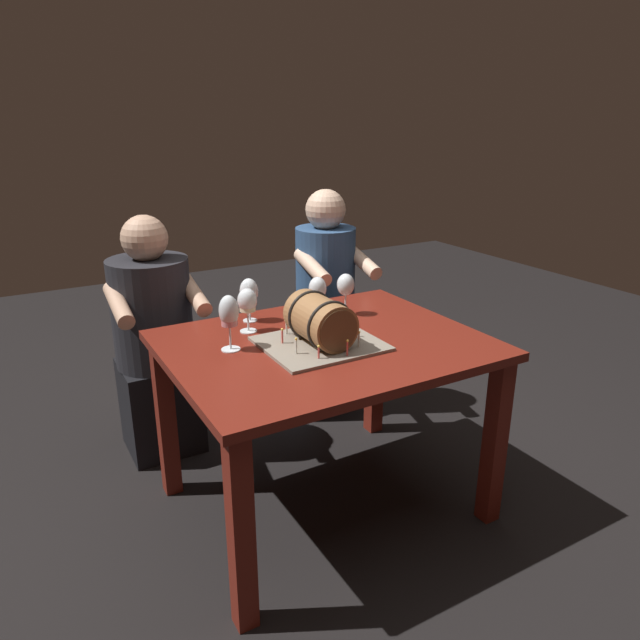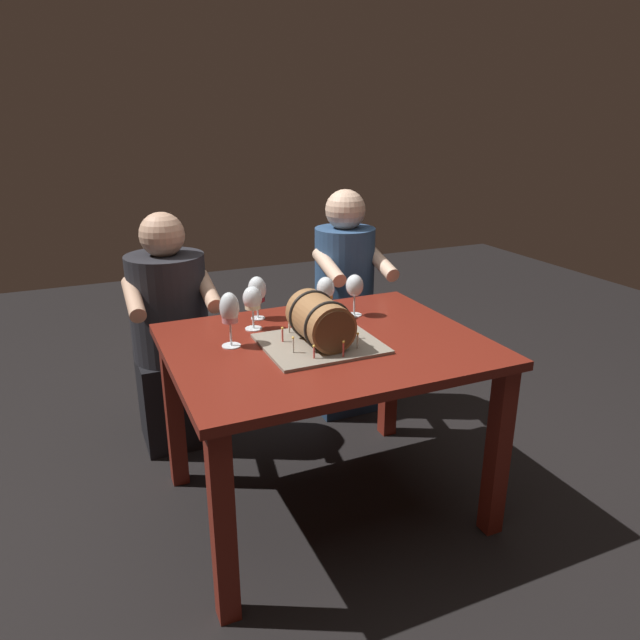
% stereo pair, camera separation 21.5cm
% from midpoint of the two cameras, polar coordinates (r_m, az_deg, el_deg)
% --- Properties ---
extents(ground_plane, '(8.00, 8.00, 0.00)m').
position_cam_midpoint_polar(ground_plane, '(2.58, 3.01, -17.52)').
color(ground_plane, black).
extents(dining_table, '(1.18, 0.94, 0.74)m').
position_cam_midpoint_polar(dining_table, '(2.27, 3.29, -4.83)').
color(dining_table, maroon).
rests_on(dining_table, ground).
extents(barrel_cake, '(0.43, 0.38, 0.19)m').
position_cam_midpoint_polar(barrel_cake, '(2.15, 2.85, -0.47)').
color(barrel_cake, gray).
rests_on(barrel_cake, dining_table).
extents(wine_glass_red, '(0.08, 0.08, 0.18)m').
position_cam_midpoint_polar(wine_glass_red, '(2.43, -3.67, 2.79)').
color(wine_glass_red, white).
rests_on(wine_glass_red, dining_table).
extents(wine_glass_white, '(0.08, 0.08, 0.18)m').
position_cam_midpoint_polar(wine_glass_white, '(2.31, -3.99, 1.91)').
color(wine_glass_white, white).
rests_on(wine_glass_white, dining_table).
extents(wine_glass_empty, '(0.07, 0.07, 0.18)m').
position_cam_midpoint_polar(wine_glass_empty, '(2.48, 5.89, 3.23)').
color(wine_glass_empty, white).
rests_on(wine_glass_empty, dining_table).
extents(wine_glass_rose, '(0.07, 0.07, 0.21)m').
position_cam_midpoint_polar(wine_glass_rose, '(2.13, -6.02, 0.88)').
color(wine_glass_rose, white).
rests_on(wine_glass_rose, dining_table).
extents(wine_glass_amber, '(0.08, 0.08, 0.18)m').
position_cam_midpoint_polar(wine_glass_amber, '(2.44, 3.07, 2.89)').
color(wine_glass_amber, white).
rests_on(wine_glass_amber, dining_table).
extents(person_seated_left, '(0.40, 0.47, 1.14)m').
position_cam_midpoint_polar(person_seated_left, '(2.85, -12.26, -1.84)').
color(person_seated_left, black).
rests_on(person_seated_left, ground).
extents(person_seated_right, '(0.37, 0.46, 1.20)m').
position_cam_midpoint_polar(person_seated_right, '(3.14, 4.34, 0.63)').
color(person_seated_right, '#1B2D46').
rests_on(person_seated_right, ground).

